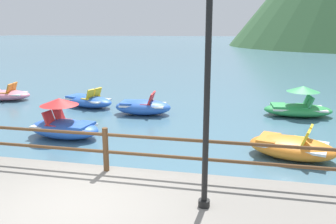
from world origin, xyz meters
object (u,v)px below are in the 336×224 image
(pedal_boat_2, at_px, (5,95))
(lamp_post, at_px, (208,59))
(pedal_boat_3, at_px, (298,106))
(pedal_boat_6, at_px, (291,147))
(pedal_boat_4, at_px, (64,125))
(pedal_boat_1, at_px, (88,101))
(pedal_boat_0, at_px, (143,107))

(pedal_boat_2, bearing_deg, lamp_post, -40.22)
(pedal_boat_3, relative_size, pedal_boat_6, 1.06)
(lamp_post, bearing_deg, pedal_boat_3, 72.24)
(lamp_post, distance_m, pedal_boat_4, 6.89)
(lamp_post, bearing_deg, pedal_boat_1, 125.70)
(pedal_boat_0, distance_m, pedal_boat_3, 6.11)
(pedal_boat_6, bearing_deg, pedal_boat_4, 177.27)
(lamp_post, bearing_deg, pedal_boat_0, 113.40)
(lamp_post, distance_m, pedal_boat_1, 10.66)
(pedal_boat_1, bearing_deg, pedal_boat_3, 1.27)
(lamp_post, bearing_deg, pedal_boat_6, 63.60)
(pedal_boat_0, xyz_separation_m, pedal_boat_4, (-1.60, -3.40, 0.11))
(pedal_boat_0, bearing_deg, pedal_boat_1, 163.54)
(pedal_boat_0, bearing_deg, pedal_boat_2, 169.62)
(pedal_boat_0, bearing_deg, pedal_boat_6, -35.66)
(pedal_boat_3, bearing_deg, pedal_boat_2, 178.61)
(lamp_post, xyz_separation_m, pedal_boat_3, (2.75, 8.58, -2.53))
(lamp_post, height_order, pedal_boat_0, lamp_post)
(pedal_boat_3, bearing_deg, pedal_boat_0, -170.52)
(pedal_boat_6, bearing_deg, pedal_boat_1, 150.26)
(pedal_boat_1, xyz_separation_m, pedal_boat_3, (8.78, 0.19, 0.11))
(pedal_boat_6, bearing_deg, lamp_post, -116.40)
(lamp_post, distance_m, pedal_boat_2, 14.05)
(pedal_boat_3, bearing_deg, pedal_boat_1, -178.73)
(pedal_boat_1, bearing_deg, pedal_boat_4, -74.74)
(lamp_post, bearing_deg, pedal_boat_4, 139.45)
(pedal_boat_2, height_order, pedal_boat_3, pedal_boat_3)
(pedal_boat_4, xyz_separation_m, pedal_boat_6, (6.79, -0.32, -0.13))
(lamp_post, xyz_separation_m, pedal_boat_1, (-6.03, 8.39, -2.64))
(pedal_boat_3, bearing_deg, lamp_post, -107.76)
(pedal_boat_3, distance_m, pedal_boat_6, 4.81)
(pedal_boat_0, xyz_separation_m, pedal_boat_1, (-2.75, 0.81, -0.04))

